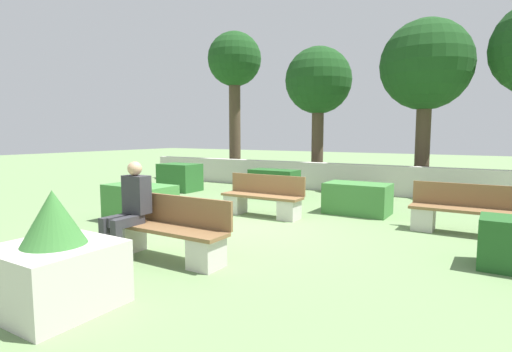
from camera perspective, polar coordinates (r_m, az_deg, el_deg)
ground_plane at (r=7.40m, az=-2.40°, el=-7.27°), size 60.00×60.00×0.00m
perimeter_wall at (r=12.09m, az=11.91°, el=-0.21°), size 14.40×0.30×0.83m
bench_front at (r=5.66m, az=-12.68°, el=-8.17°), size 1.92×0.49×0.84m
bench_left_side at (r=8.32m, az=0.90°, el=-3.53°), size 1.76×0.48×0.84m
bench_right_side at (r=7.69m, az=28.26°, el=-4.99°), size 1.92×0.48×0.84m
person_seated_man at (r=5.88m, az=-17.58°, el=-3.86°), size 0.38×0.64×1.32m
hedge_block_near_left at (r=8.04m, az=-16.24°, el=-3.80°), size 1.38×0.73×0.73m
hedge_block_near_right at (r=8.80m, az=14.28°, el=-3.13°), size 1.33×0.80×0.66m
hedge_block_mid_left at (r=12.19m, az=-10.83°, el=-0.18°), size 1.17×0.81×0.81m
hedge_block_mid_right at (r=10.62m, az=2.59°, el=-1.13°), size 1.27×0.64×0.76m
planter_corner_right at (r=4.43m, az=-26.72°, el=-11.04°), size 1.03×1.03×1.17m
tree_leftmost at (r=15.21m, az=-3.09°, el=15.57°), size 1.96×1.96×5.42m
tree_center_left at (r=13.32m, az=8.90°, el=13.00°), size 2.13×2.13×4.48m
tree_center_right at (r=12.70m, az=23.11°, el=14.13°), size 2.55×2.55×4.93m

